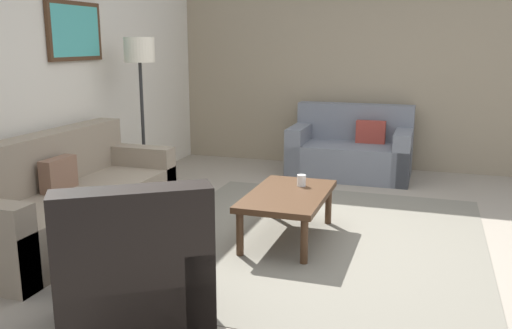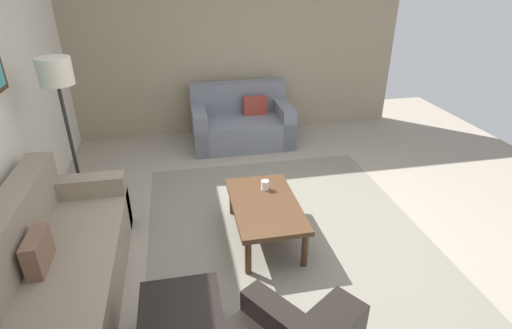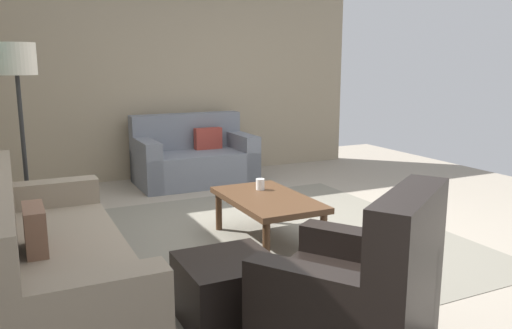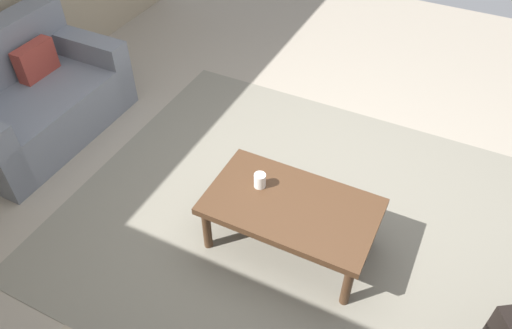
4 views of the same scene
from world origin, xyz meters
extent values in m
plane|color=gray|center=(0.00, 0.00, 0.00)|extent=(8.00, 8.00, 0.00)
cube|color=silver|center=(0.00, 2.60, 1.40)|extent=(6.00, 0.12, 2.80)
cube|color=gray|center=(3.00, 0.00, 1.40)|extent=(0.12, 5.20, 2.80)
cube|color=slate|center=(0.00, 0.00, 0.00)|extent=(3.23, 2.79, 0.01)
cube|color=gray|center=(-0.60, 2.01, 0.21)|extent=(2.26, 0.87, 0.42)
cube|color=gray|center=(-0.60, 2.33, 0.44)|extent=(2.26, 0.24, 0.88)
cube|color=gray|center=(0.43, 2.01, 0.31)|extent=(0.20, 0.87, 0.62)
cube|color=brown|center=(-0.61, 2.11, 0.56)|extent=(0.36, 0.12, 0.28)
cube|color=slate|center=(2.35, 0.06, 0.21)|extent=(0.90, 1.48, 0.42)
cube|color=slate|center=(2.68, 0.06, 0.44)|extent=(0.24, 1.48, 0.88)
cube|color=slate|center=(2.35, 0.70, 0.31)|extent=(0.90, 0.20, 0.62)
cube|color=slate|center=(2.35, -0.58, 0.31)|extent=(0.90, 0.20, 0.62)
cube|color=#99382D|center=(2.46, -0.17, 0.56)|extent=(0.12, 0.36, 0.28)
cube|color=black|center=(-1.82, 0.67, 0.22)|extent=(1.11, 1.11, 0.44)
cube|color=black|center=(-2.07, 0.51, 0.47)|extent=(0.61, 0.78, 0.95)
cube|color=black|center=(-1.64, 0.41, 0.30)|extent=(0.75, 0.58, 0.60)
cube|color=black|center=(-2.00, 0.94, 0.30)|extent=(0.75, 0.58, 0.60)
cube|color=black|center=(-1.20, 1.09, 0.20)|extent=(0.56, 0.56, 0.40)
cylinder|color=#472D1C|center=(-0.54, -0.03, 0.18)|extent=(0.06, 0.06, 0.36)
cylinder|color=#472D1C|center=(0.44, -0.03, 0.18)|extent=(0.06, 0.06, 0.36)
cylinder|color=#472D1C|center=(-0.54, 0.49, 0.18)|extent=(0.06, 0.06, 0.36)
cylinder|color=#472D1C|center=(0.44, 0.49, 0.18)|extent=(0.06, 0.06, 0.36)
cube|color=#472D1C|center=(-0.05, 0.23, 0.39)|extent=(1.10, 0.64, 0.05)
cylinder|color=white|center=(0.20, 0.18, 0.46)|extent=(0.08, 0.08, 0.10)
cylinder|color=black|center=(0.81, 2.10, 0.01)|extent=(0.28, 0.28, 0.03)
cylinder|color=#262626|center=(0.81, 2.10, 0.72)|extent=(0.04, 0.04, 1.45)
cylinder|color=beige|center=(0.81, 2.10, 1.58)|extent=(0.32, 0.32, 0.26)
cube|color=#472D1C|center=(0.30, 2.52, 1.76)|extent=(0.82, 0.04, 0.57)
cube|color=#45AAA3|center=(0.30, 2.50, 1.76)|extent=(0.74, 0.01, 0.49)
camera|label=1|loc=(-4.33, -0.89, 1.66)|focal=37.93mm
camera|label=2|loc=(-3.25, 0.97, 2.48)|focal=27.79mm
camera|label=3|loc=(-3.87, 2.20, 1.55)|focal=36.00mm
camera|label=4|loc=(-0.77, 2.20, 2.73)|focal=34.27mm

